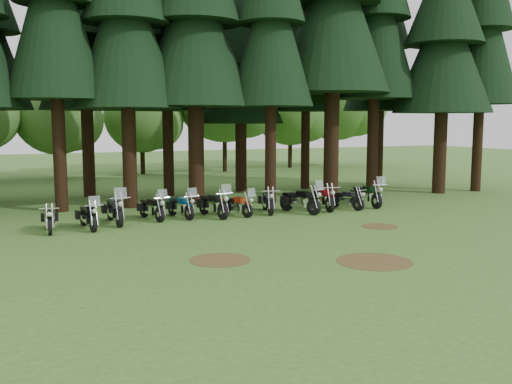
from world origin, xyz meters
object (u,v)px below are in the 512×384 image
Objects in this scene: motorcycle_3 at (152,209)px; motorcycle_5 at (213,205)px; motorcycle_7 at (268,202)px; motorcycle_0 at (50,220)px; motorcycle_1 at (88,217)px; motorcycle_9 at (322,199)px; motorcycle_4 at (181,207)px; motorcycle_8 at (300,201)px; motorcycle_6 at (237,206)px; motorcycle_2 at (115,211)px; motorcycle_10 at (346,200)px; motorcycle_11 at (367,196)px.

motorcycle_3 is 2.58m from motorcycle_5.
motorcycle_3 is 0.97× the size of motorcycle_7.
motorcycle_0 is 6.61m from motorcycle_5.
motorcycle_1 is 0.92× the size of motorcycle_9.
motorcycle_5 reaches higher than motorcycle_4.
motorcycle_8 is 1.01× the size of motorcycle_9.
motorcycle_7 is at bearing -10.34° from motorcycle_6.
motorcycle_0 is at bearing 178.75° from motorcycle_4.
motorcycle_1 reaches higher than motorcycle_7.
motorcycle_1 is at bearing -148.86° from motorcycle_2.
motorcycle_3 reaches higher than motorcycle_10.
motorcycle_0 is 0.85× the size of motorcycle_11.
motorcycle_8 reaches higher than motorcycle_4.
motorcycle_6 is 0.82× the size of motorcycle_8.
motorcycle_8 is at bearing -16.85° from motorcycle_5.
motorcycle_2 reaches higher than motorcycle_7.
motorcycle_3 is 1.11× the size of motorcycle_10.
motorcycle_9 is at bearing -178.17° from motorcycle_11.
motorcycle_3 is 0.91× the size of motorcycle_5.
motorcycle_8 is 1.24× the size of motorcycle_10.
motorcycle_11 is (5.11, -0.23, 0.04)m from motorcycle_7.
motorcycle_9 is (10.51, 0.54, 0.04)m from motorcycle_1.
motorcycle_1 is 1.12× the size of motorcycle_10.
motorcycle_1 is 1.32m from motorcycle_2.
motorcycle_4 is 0.91× the size of motorcycle_5.
motorcycle_5 is at bearing -20.05° from motorcycle_3.
motorcycle_11 reaches higher than motorcycle_0.
motorcycle_1 is (1.36, -0.04, 0.03)m from motorcycle_0.
motorcycle_0 is 0.84× the size of motorcycle_2.
motorcycle_3 is at bearing 9.54° from motorcycle_2.
motorcycle_5 reaches higher than motorcycle_9.
motorcycle_2 is at bearing -163.29° from motorcycle_7.
motorcycle_11 is at bearing -14.08° from motorcycle_3.
motorcycle_9 is (5.28, -0.09, -0.01)m from motorcycle_5.
motorcycle_10 is at bearing -164.21° from motorcycle_11.
motorcycle_11 is (12.96, 0.55, 0.06)m from motorcycle_1.
motorcycle_6 is (2.35, -0.46, -0.03)m from motorcycle_4.
motorcycle_11 reaches higher than motorcycle_7.
motorcycle_8 reaches higher than motorcycle_1.
motorcycle_5 is 7.74m from motorcycle_11.
motorcycle_6 is at bearing -1.00° from motorcycle_1.
motorcycle_1 reaches higher than motorcycle_9.
motorcycle_2 is at bearing 170.04° from motorcycle_5.
motorcycle_8 is at bearing -19.72° from motorcycle_3.
motorcycle_6 is (5.14, -0.17, -0.10)m from motorcycle_2.
motorcycle_8 is at bearing -5.93° from motorcycle_2.
motorcycle_9 is at bearing 6.51° from motorcycle_0.
motorcycle_2 is 5.14m from motorcycle_6.
motorcycle_2 is 1.27× the size of motorcycle_10.
motorcycle_8 is (10.46, 0.04, 0.08)m from motorcycle_0.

